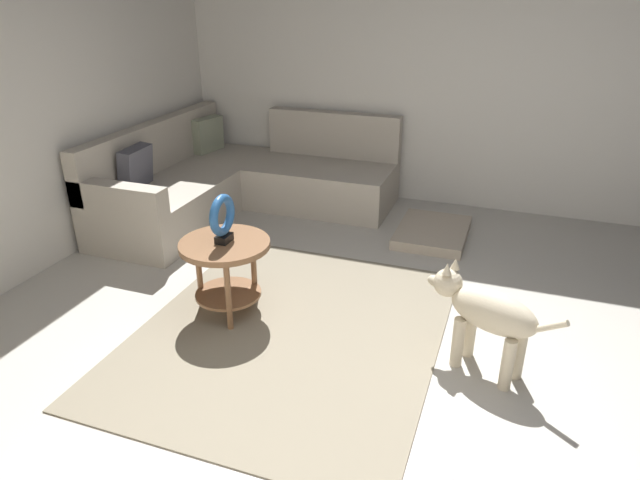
% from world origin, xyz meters
% --- Properties ---
extents(ground_plane, '(6.00, 6.00, 0.10)m').
position_xyz_m(ground_plane, '(0.00, 0.00, -0.05)').
color(ground_plane, '#B7B2A8').
extents(wall_right, '(0.12, 6.00, 2.70)m').
position_xyz_m(wall_right, '(2.94, 0.00, 1.35)').
color(wall_right, silver).
rests_on(wall_right, ground_plane).
extents(area_rug, '(2.30, 1.90, 0.01)m').
position_xyz_m(area_rug, '(0.15, 0.70, 0.01)').
color(area_rug, gray).
rests_on(area_rug, ground_plane).
extents(sectional_couch, '(2.20, 2.25, 0.88)m').
position_xyz_m(sectional_couch, '(1.99, 2.02, 0.29)').
color(sectional_couch, '#B2A899').
rests_on(sectional_couch, ground_plane).
extents(side_table, '(0.60, 0.60, 0.54)m').
position_xyz_m(side_table, '(0.23, 1.19, 0.42)').
color(side_table, brown).
rests_on(side_table, ground_plane).
extents(torus_sculpture, '(0.28, 0.08, 0.33)m').
position_xyz_m(torus_sculpture, '(0.23, 1.19, 0.71)').
color(torus_sculpture, black).
rests_on(torus_sculpture, side_table).
extents(dog_bed_mat, '(0.80, 0.60, 0.09)m').
position_xyz_m(dog_bed_mat, '(1.98, 0.08, 0.04)').
color(dog_bed_mat, '#B2A38E').
rests_on(dog_bed_mat, ground_plane).
extents(dog, '(0.41, 0.80, 0.63)m').
position_xyz_m(dog, '(0.19, -0.50, 0.38)').
color(dog, beige).
rests_on(dog, ground_plane).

